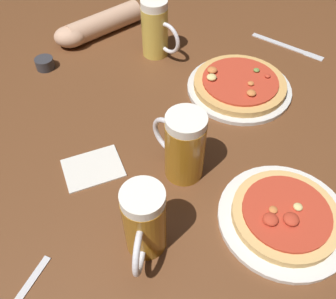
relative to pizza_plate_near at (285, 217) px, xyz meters
name	(u,v)px	position (x,y,z in m)	size (l,w,h in m)	color
ground_plane	(168,159)	(-0.22, 0.21, -0.03)	(2.40, 2.40, 0.03)	brown
pizza_plate_near	(285,217)	(0.00, 0.00, 0.00)	(0.28, 0.28, 0.05)	silver
pizza_plate_far	(239,85)	(0.02, 0.43, 0.00)	(0.30, 0.30, 0.05)	silver
beer_mug_dark	(156,29)	(-0.20, 0.63, 0.07)	(0.11, 0.12, 0.17)	gold
beer_mug_amber	(144,223)	(-0.29, -0.02, 0.07)	(0.08, 0.14, 0.17)	#9E6619
beer_mug_pale	(183,146)	(-0.19, 0.16, 0.07)	(0.11, 0.13, 0.17)	#9E6619
ramekin_sauce	(45,63)	(-0.54, 0.60, 0.00)	(0.06, 0.06, 0.03)	#333338
napkin_folded	(93,168)	(-0.40, 0.19, -0.01)	(0.13, 0.10, 0.01)	silver
knife_right	(287,46)	(0.23, 0.62, -0.01)	(0.19, 0.18, 0.01)	silver
diner_arm	(95,26)	(-0.39, 0.76, 0.02)	(0.29, 0.21, 0.07)	tan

